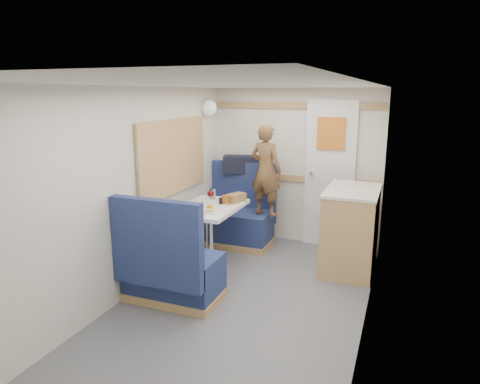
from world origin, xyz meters
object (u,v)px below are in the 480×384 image
at_px(galley_counter, 351,229).
at_px(tumbler_mid, 212,194).
at_px(tray, 209,209).
at_px(wine_glass, 211,194).
at_px(bench_near, 171,272).
at_px(bread_loaf, 236,198).
at_px(orange_fruit, 210,208).
at_px(dinette_table, 209,220).
at_px(dome_light, 209,108).
at_px(salt_grinder, 202,200).
at_px(pepper_grinder, 220,202).
at_px(beer_glass, 225,200).
at_px(cheese_block, 210,211).
at_px(duffel_bag, 241,164).
at_px(bench_far, 238,221).
at_px(person, 266,170).
at_px(tumbler_left, 179,208).

bearing_deg(galley_counter, tumbler_mid, -172.02).
xyz_separation_m(tray, wine_glass, (-0.06, 0.18, 0.11)).
height_order(bench_near, bread_loaf, bench_near).
bearing_deg(orange_fruit, dinette_table, 117.55).
relative_size(dome_light, salt_grinder, 2.18).
bearing_deg(pepper_grinder, tumbler_mid, 129.86).
relative_size(bench_near, tray, 2.86).
bearing_deg(dome_light, tray, -65.28).
height_order(bench_near, beer_glass, bench_near).
bearing_deg(bench_near, beer_glass, 81.50).
relative_size(dinette_table, cheese_block, 10.04).
bearing_deg(tray, galley_counter, 25.94).
distance_m(bench_near, galley_counter, 2.04).
distance_m(bench_near, duffel_bag, 2.11).
relative_size(galley_counter, pepper_grinder, 10.22).
bearing_deg(galley_counter, cheese_block, -148.28).
height_order(galley_counter, duffel_bag, duffel_bag).
bearing_deg(bench_far, tray, -86.41).
bearing_deg(galley_counter, duffel_bag, 159.45).
bearing_deg(tray, person, 70.23).
height_order(galley_counter, wine_glass, galley_counter).
distance_m(galley_counter, tray, 1.58).
height_order(beer_glass, pepper_grinder, beer_glass).
height_order(duffel_bag, bread_loaf, duffel_bag).
xyz_separation_m(galley_counter, wine_glass, (-1.47, -0.51, 0.38)).
bearing_deg(tumbler_left, bench_near, -70.88).
relative_size(bench_far, salt_grinder, 11.45).
xyz_separation_m(dome_light, beer_glass, (0.53, -0.75, -0.97)).
bearing_deg(person, tumbler_left, 77.12).
distance_m(galley_counter, beer_glass, 1.43).
relative_size(galley_counter, duffel_bag, 1.97).
bearing_deg(cheese_block, galley_counter, 31.72).
distance_m(cheese_block, tumbler_mid, 0.65).
height_order(galley_counter, person, person).
height_order(bench_far, dome_light, dome_light).
height_order(bench_far, pepper_grinder, bench_far).
bearing_deg(pepper_grinder, dome_light, 122.28).
relative_size(galley_counter, wine_glass, 5.48).
bearing_deg(tumbler_left, wine_glass, 67.85).
relative_size(cheese_block, pepper_grinder, 1.02).
bearing_deg(bread_loaf, pepper_grinder, -114.20).
relative_size(dinette_table, tumbler_left, 7.51).
xyz_separation_m(bench_far, pepper_grinder, (0.10, -0.80, 0.46)).
bearing_deg(dome_light, dinette_table, -65.35).
bearing_deg(duffel_bag, bench_far, -94.75).
height_order(bench_far, beer_glass, bench_far).
relative_size(person, orange_fruit, 16.37).
height_order(wine_glass, bread_loaf, wine_glass).
bearing_deg(tumbler_left, bench_far, 82.21).
relative_size(tray, pepper_grinder, 4.08).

